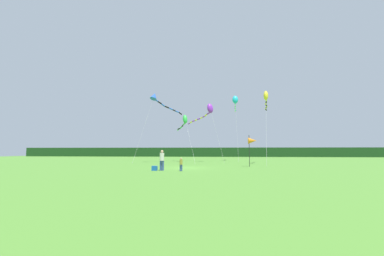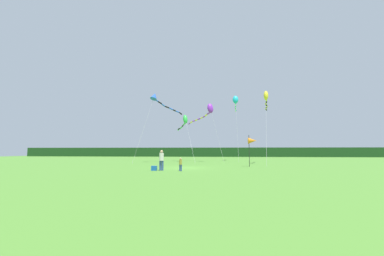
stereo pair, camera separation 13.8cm
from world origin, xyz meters
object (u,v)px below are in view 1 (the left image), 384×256
Objects in this scene: kite_purple at (208,110)px; kite_cyan at (235,101)px; kite_green at (184,121)px; kite_yellow at (266,98)px; person_adult at (162,159)px; banner_flag_pole at (252,141)px; kite_blue at (157,99)px; cooler_box at (155,168)px; person_child at (181,164)px.

kite_cyan is at bearing 37.40° from kite_purple.
kite_green is 0.78× the size of kite_yellow.
person_adult is at bearing -89.34° from kite_green.
kite_purple reaches higher than banner_flag_pole.
person_adult is at bearing -111.75° from kite_cyan.
kite_blue is (-3.85, -2.42, 3.14)m from kite_green.
banner_flag_pole is at bearing 33.00° from cooler_box.
banner_flag_pole is at bearing 42.17° from person_child.
kite_cyan is (-3.44, 8.94, 1.42)m from kite_yellow.
kite_blue is at bearing -152.89° from kite_cyan.
person_adult is 17.03m from kite_blue.
cooler_box is at bearing 174.65° from person_child.
person_adult is 0.17× the size of kite_blue.
kite_yellow is 0.88× the size of kite_cyan.
person_child is 18.89m from kite_purple.
kite_purple reaches higher than person_adult.
kite_cyan is (8.12, 20.35, 9.27)m from person_adult.
kite_cyan reaches higher than kite_green.
kite_cyan is (-0.78, 14.34, 7.44)m from banner_flag_pole.
kite_yellow is at bearing 50.48° from person_child.
banner_flag_pole is 16.17m from kite_cyan.
kite_blue is (-3.42, 14.29, 9.43)m from cooler_box.
kite_yellow is (11.75, -5.13, 2.38)m from kite_green.
person_child is at bearing -12.40° from person_adult.
kite_cyan is at bearing 93.09° from banner_flag_pole.
kite_green is 5.52m from kite_blue.
cooler_box is at bearing -103.78° from kite_purple.
banner_flag_pole is at bearing -49.20° from kite_green.
kite_cyan is 13.68m from kite_blue.
kite_blue is (-5.86, 14.52, 8.99)m from person_child.
person_child is at bearing -5.35° from cooler_box.
kite_yellow reaches higher than person_adult.
person_child is 23.74m from kite_cyan.
kite_purple is at bearing 78.10° from person_adult.
kite_blue is at bearing 170.15° from kite_yellow.
person_adult is at bearing 15.25° from cooler_box.
kite_green is at bearing 130.80° from banner_flag_pole.
kite_green is at bearing 90.66° from person_adult.
kite_purple reaches higher than kite_green.
cooler_box is (-2.44, 0.23, -0.44)m from person_child.
kite_green is 0.73× the size of kite_blue.
banner_flag_pole reaches higher than cooler_box.
person_adult is 0.19× the size of kite_yellow.
kite_purple is at bearing -142.60° from kite_cyan.
cooler_box is 0.04× the size of kite_blue.
cooler_box is 0.04× the size of kite_cyan.
kite_yellow is (11.56, 11.41, 7.85)m from person_adult.
kite_yellow is (12.19, 11.59, 8.67)m from cooler_box.
banner_flag_pole is 8.52m from kite_yellow.
kite_yellow is 9.68m from kite_cyan.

